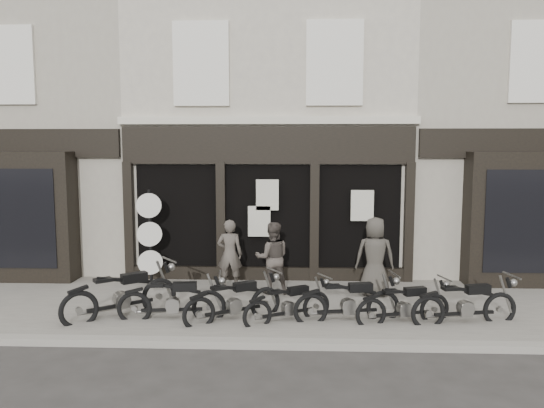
{
  "coord_description": "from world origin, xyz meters",
  "views": [
    {
      "loc": [
        0.63,
        -10.0,
        3.46
      ],
      "look_at": [
        0.16,
        1.6,
        2.16
      ],
      "focal_mm": 35.0,
      "sensor_mm": 36.0,
      "label": 1
    }
  ],
  "objects_px": {
    "motorcycle_3": "(289,308)",
    "motorcycle_1": "(173,304)",
    "man_left": "(230,254)",
    "motorcycle_5": "(404,308)",
    "man_right": "(375,256)",
    "motorcycle_4": "(349,305)",
    "motorcycle_0": "(122,299)",
    "advert_sign_post": "(150,242)",
    "motorcycle_2": "(234,305)",
    "motorcycle_6": "(466,308)",
    "man_centre": "(272,258)"
  },
  "relations": [
    {
      "from": "motorcycle_3",
      "to": "motorcycle_1",
      "type": "bearing_deg",
      "value": 150.84
    },
    {
      "from": "motorcycle_3",
      "to": "man_left",
      "type": "relative_size",
      "value": 1.05
    },
    {
      "from": "motorcycle_5",
      "to": "man_right",
      "type": "height_order",
      "value": "man_right"
    },
    {
      "from": "motorcycle_1",
      "to": "motorcycle_4",
      "type": "height_order",
      "value": "motorcycle_4"
    },
    {
      "from": "man_right",
      "to": "motorcycle_0",
      "type": "bearing_deg",
      "value": 22.04
    },
    {
      "from": "man_right",
      "to": "advert_sign_post",
      "type": "xyz_separation_m",
      "value": [
        -5.21,
        0.6,
        0.17
      ]
    },
    {
      "from": "man_left",
      "to": "advert_sign_post",
      "type": "xyz_separation_m",
      "value": [
        -1.92,
        0.17,
        0.24
      ]
    },
    {
      "from": "man_right",
      "to": "motorcycle_1",
      "type": "bearing_deg",
      "value": 27.92
    },
    {
      "from": "motorcycle_0",
      "to": "motorcycle_5",
      "type": "xyz_separation_m",
      "value": [
        5.48,
        -0.13,
        -0.08
      ]
    },
    {
      "from": "motorcycle_3",
      "to": "motorcycle_2",
      "type": "bearing_deg",
      "value": 149.67
    },
    {
      "from": "motorcycle_4",
      "to": "motorcycle_6",
      "type": "relative_size",
      "value": 0.99
    },
    {
      "from": "motorcycle_6",
      "to": "man_centre",
      "type": "height_order",
      "value": "man_centre"
    },
    {
      "from": "motorcycle_2",
      "to": "man_centre",
      "type": "distance_m",
      "value": 2.02
    },
    {
      "from": "motorcycle_6",
      "to": "man_right",
      "type": "bearing_deg",
      "value": 118.5
    },
    {
      "from": "motorcycle_1",
      "to": "motorcycle_0",
      "type": "bearing_deg",
      "value": 165.29
    },
    {
      "from": "motorcycle_1",
      "to": "man_centre",
      "type": "xyz_separation_m",
      "value": [
        1.84,
        1.85,
        0.53
      ]
    },
    {
      "from": "motorcycle_2",
      "to": "motorcycle_5",
      "type": "bearing_deg",
      "value": -31.6
    },
    {
      "from": "motorcycle_1",
      "to": "man_right",
      "type": "relative_size",
      "value": 1.19
    },
    {
      "from": "motorcycle_0",
      "to": "motorcycle_6",
      "type": "distance_m",
      "value": 6.63
    },
    {
      "from": "man_right",
      "to": "motorcycle_3",
      "type": "bearing_deg",
      "value": 47.64
    },
    {
      "from": "motorcycle_5",
      "to": "man_left",
      "type": "distance_m",
      "value": 4.25
    },
    {
      "from": "man_right",
      "to": "advert_sign_post",
      "type": "distance_m",
      "value": 5.25
    },
    {
      "from": "motorcycle_4",
      "to": "man_centre",
      "type": "height_order",
      "value": "man_centre"
    },
    {
      "from": "motorcycle_4",
      "to": "motorcycle_0",
      "type": "bearing_deg",
      "value": 168.64
    },
    {
      "from": "motorcycle_1",
      "to": "motorcycle_3",
      "type": "bearing_deg",
      "value": -6.22
    },
    {
      "from": "motorcycle_3",
      "to": "motorcycle_6",
      "type": "bearing_deg",
      "value": -29.48
    },
    {
      "from": "motorcycle_4",
      "to": "motorcycle_6",
      "type": "distance_m",
      "value": 2.2
    },
    {
      "from": "motorcycle_3",
      "to": "advert_sign_post",
      "type": "height_order",
      "value": "advert_sign_post"
    },
    {
      "from": "man_left",
      "to": "man_right",
      "type": "distance_m",
      "value": 3.32
    },
    {
      "from": "motorcycle_4",
      "to": "man_left",
      "type": "height_order",
      "value": "man_left"
    },
    {
      "from": "motorcycle_6",
      "to": "motorcycle_2",
      "type": "bearing_deg",
      "value": 168.9
    },
    {
      "from": "motorcycle_2",
      "to": "motorcycle_5",
      "type": "distance_m",
      "value": 3.25
    },
    {
      "from": "man_left",
      "to": "advert_sign_post",
      "type": "bearing_deg",
      "value": -2.36
    },
    {
      "from": "man_left",
      "to": "man_centre",
      "type": "distance_m",
      "value": 1.07
    },
    {
      "from": "motorcycle_5",
      "to": "motorcycle_2",
      "type": "bearing_deg",
      "value": 164.42
    },
    {
      "from": "motorcycle_4",
      "to": "advert_sign_post",
      "type": "distance_m",
      "value": 5.09
    },
    {
      "from": "man_left",
      "to": "motorcycle_5",
      "type": "bearing_deg",
      "value": 151.25
    },
    {
      "from": "motorcycle_3",
      "to": "motorcycle_0",
      "type": "bearing_deg",
      "value": 148.11
    },
    {
      "from": "motorcycle_6",
      "to": "man_centre",
      "type": "distance_m",
      "value": 4.21
    },
    {
      "from": "motorcycle_4",
      "to": "motorcycle_2",
      "type": "bearing_deg",
      "value": 170.81
    },
    {
      "from": "man_centre",
      "to": "motorcycle_3",
      "type": "bearing_deg",
      "value": 96.81
    },
    {
      "from": "man_left",
      "to": "man_centre",
      "type": "height_order",
      "value": "man_left"
    },
    {
      "from": "man_centre",
      "to": "advert_sign_post",
      "type": "bearing_deg",
      "value": -15.19
    },
    {
      "from": "motorcycle_1",
      "to": "man_centre",
      "type": "bearing_deg",
      "value": 38.81
    },
    {
      "from": "motorcycle_6",
      "to": "motorcycle_5",
      "type": "bearing_deg",
      "value": 168.1
    },
    {
      "from": "motorcycle_2",
      "to": "motorcycle_6",
      "type": "relative_size",
      "value": 0.88
    },
    {
      "from": "motorcycle_5",
      "to": "man_left",
      "type": "bearing_deg",
      "value": 133.18
    },
    {
      "from": "motorcycle_1",
      "to": "motorcycle_2",
      "type": "relative_size",
      "value": 1.13
    },
    {
      "from": "motorcycle_3",
      "to": "motorcycle_5",
      "type": "height_order",
      "value": "motorcycle_5"
    },
    {
      "from": "motorcycle_0",
      "to": "man_right",
      "type": "distance_m",
      "value": 5.45
    }
  ]
}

